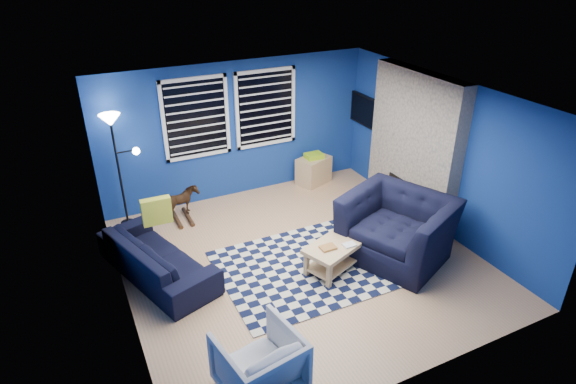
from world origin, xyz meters
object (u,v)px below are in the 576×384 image
object	(u,v)px
sofa	(157,257)
floor_lamp	(114,136)
armchair_bent	(259,364)
tv	(367,112)
cabinet	(314,170)
coffee_table	(335,251)
rocking_horse	(181,203)
armchair_big	(397,228)

from	to	relation	value
sofa	floor_lamp	world-z (taller)	floor_lamp
armchair_bent	tv	bearing A→B (deg)	-144.47
cabinet	sofa	bearing A→B (deg)	-175.06
armchair_bent	coffee_table	world-z (taller)	armchair_bent
armchair_bent	rocking_horse	world-z (taller)	armchair_bent
rocking_horse	coffee_table	world-z (taller)	rocking_horse
cabinet	floor_lamp	bearing A→B (deg)	159.34
tv	cabinet	bearing A→B (deg)	165.79
cabinet	floor_lamp	size ratio (longest dim) A/B	0.39
coffee_table	cabinet	distance (m)	2.90
coffee_table	armchair_bent	bearing A→B (deg)	-140.75
tv	armchair_big	size ratio (longest dim) A/B	0.67
sofa	floor_lamp	bearing A→B (deg)	-13.90
sofa	armchair_big	size ratio (longest dim) A/B	1.38
tv	armchair_bent	size ratio (longest dim) A/B	1.23
cabinet	rocking_horse	bearing A→B (deg)	165.20
tv	coffee_table	size ratio (longest dim) A/B	0.95
rocking_horse	floor_lamp	distance (m)	1.54
tv	rocking_horse	size ratio (longest dim) A/B	1.59
tv	armchair_bent	xyz separation A→B (m)	(-3.92, -3.91, -1.03)
armchair_big	rocking_horse	world-z (taller)	armchair_big
armchair_bent	rocking_horse	distance (m)	3.87
armchair_bent	floor_lamp	world-z (taller)	floor_lamp
armchair_big	armchair_bent	size ratio (longest dim) A/B	1.83
tv	floor_lamp	world-z (taller)	floor_lamp
tv	sofa	bearing A→B (deg)	-162.29
armchair_big	tv	bearing A→B (deg)	132.22
coffee_table	cabinet	bearing A→B (deg)	67.24
armchair_big	rocking_horse	bearing A→B (deg)	-157.41
armchair_bent	cabinet	xyz separation A→B (m)	(2.94, 4.16, -0.09)
armchair_bent	rocking_horse	xyz separation A→B (m)	(0.20, 3.87, -0.03)
sofa	coffee_table	size ratio (longest dim) A/B	1.96
armchair_bent	sofa	bearing A→B (deg)	-87.64
sofa	tv	bearing A→B (deg)	-90.81
sofa	cabinet	distance (m)	3.83
sofa	rocking_horse	size ratio (longest dim) A/B	3.27
rocking_horse	floor_lamp	xyz separation A→B (m)	(-0.85, 0.28, 1.25)
tv	floor_lamp	size ratio (longest dim) A/B	0.52
armchair_big	armchair_bent	world-z (taller)	armchair_big
armchair_bent	cabinet	size ratio (longest dim) A/B	1.09
sofa	cabinet	world-z (taller)	cabinet
tv	sofa	size ratio (longest dim) A/B	0.49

